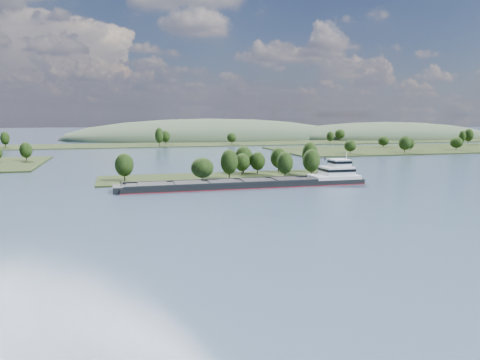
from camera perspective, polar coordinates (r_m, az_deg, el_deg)
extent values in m
plane|color=#3D516A|center=(138.19, 3.12, -2.94)|extent=(1800.00, 1800.00, 0.00)
cube|color=black|center=(195.39, -2.32, 0.27)|extent=(100.00, 30.00, 1.20)
cylinder|color=black|center=(190.45, 5.48, 0.75)|extent=(0.50, 0.50, 3.50)
ellipsoid|color=black|center=(189.95, 5.50, 2.09)|extent=(6.74, 6.74, 9.00)
cylinder|color=black|center=(206.18, 0.44, 1.40)|extent=(0.50, 0.50, 3.91)
ellipsoid|color=black|center=(205.67, 0.44, 2.78)|extent=(8.08, 8.08, 10.07)
cylinder|color=black|center=(187.43, -1.32, 0.73)|extent=(0.50, 0.50, 3.90)
ellipsoid|color=black|center=(186.87, -1.33, 2.24)|extent=(7.09, 7.09, 10.02)
cylinder|color=black|center=(200.92, 0.25, 1.09)|extent=(0.50, 0.50, 3.00)
ellipsoid|color=black|center=(200.50, 0.25, 2.18)|extent=(6.66, 6.66, 7.72)
cylinder|color=black|center=(180.00, -4.60, 0.27)|extent=(0.50, 0.50, 3.05)
ellipsoid|color=black|center=(179.52, -4.62, 1.50)|extent=(8.82, 8.82, 7.85)
cylinder|color=black|center=(187.11, -13.89, 0.43)|extent=(0.50, 0.50, 3.54)
ellipsoid|color=black|center=(186.59, -13.93, 1.80)|extent=(7.23, 7.23, 9.10)
cylinder|color=black|center=(203.90, 2.16, 1.21)|extent=(0.50, 0.50, 3.14)
ellipsoid|color=black|center=(203.47, 2.16, 2.33)|extent=(6.60, 6.60, 8.07)
cylinder|color=black|center=(212.72, 8.48, 1.58)|extent=(0.50, 0.50, 4.43)
ellipsoid|color=black|center=(212.18, 8.51, 3.10)|extent=(7.08, 7.08, 11.40)
cylinder|color=black|center=(197.12, 8.68, 0.98)|extent=(0.50, 0.50, 3.73)
ellipsoid|color=black|center=(196.61, 8.71, 2.35)|extent=(7.40, 7.40, 9.59)
cylinder|color=black|center=(211.16, 4.70, 1.48)|extent=(0.50, 0.50, 3.57)
ellipsoid|color=black|center=(210.69, 4.71, 2.71)|extent=(7.24, 7.24, 9.19)
cylinder|color=black|center=(284.59, -24.59, 2.48)|extent=(0.50, 0.50, 3.40)
ellipsoid|color=black|center=(284.27, -24.64, 3.34)|extent=(6.75, 6.75, 8.74)
cube|color=black|center=(412.54, 26.47, 3.50)|extent=(320.00, 90.00, 1.60)
cylinder|color=black|center=(315.68, 13.26, 3.42)|extent=(0.50, 0.50, 2.97)
ellipsoid|color=black|center=(315.42, 13.29, 4.10)|extent=(7.99, 7.99, 7.63)
cylinder|color=black|center=(457.93, 26.06, 4.26)|extent=(0.50, 0.50, 4.36)
ellipsoid|color=black|center=(457.68, 26.10, 4.95)|extent=(8.22, 8.22, 11.22)
cylinder|color=black|center=(375.04, 24.85, 3.58)|extent=(0.50, 0.50, 3.04)
ellipsoid|color=black|center=(374.82, 24.89, 4.17)|extent=(9.12, 9.12, 7.81)
cylinder|color=black|center=(333.98, 19.45, 3.48)|extent=(0.50, 0.50, 3.71)
ellipsoid|color=black|center=(333.68, 19.49, 4.28)|extent=(8.62, 8.62, 9.55)
cylinder|color=black|center=(354.93, 20.01, 3.63)|extent=(0.50, 0.50, 2.97)
ellipsoid|color=black|center=(354.70, 20.04, 4.24)|extent=(5.95, 5.95, 7.63)
cylinder|color=black|center=(384.68, 17.09, 4.05)|extent=(0.50, 0.50, 2.84)
ellipsoid|color=black|center=(384.47, 17.11, 4.58)|extent=(8.43, 8.43, 7.29)
cylinder|color=black|center=(444.69, 25.43, 4.18)|extent=(0.50, 0.50, 3.89)
ellipsoid|color=black|center=(444.46, 25.47, 4.81)|extent=(5.84, 5.84, 10.00)
cube|color=black|center=(412.01, -9.02, 4.22)|extent=(900.00, 60.00, 1.20)
cylinder|color=black|center=(434.84, 10.93, 4.68)|extent=(0.50, 0.50, 3.46)
ellipsoid|color=black|center=(434.62, 10.94, 5.26)|extent=(6.82, 6.82, 8.90)
cylinder|color=black|center=(414.65, -9.06, 4.60)|extent=(0.50, 0.50, 3.91)
ellipsoid|color=black|center=(414.40, -9.07, 5.29)|extent=(8.00, 8.00, 10.05)
cylinder|color=black|center=(476.67, 12.06, 4.94)|extent=(0.50, 0.50, 3.74)
ellipsoid|color=black|center=(476.45, 12.08, 5.51)|extent=(10.01, 10.01, 9.61)
cylinder|color=black|center=(414.23, -26.69, 3.86)|extent=(0.50, 0.50, 4.08)
ellipsoid|color=black|center=(413.97, -26.73, 4.58)|extent=(7.03, 7.03, 10.49)
cylinder|color=black|center=(411.92, -1.03, 4.63)|extent=(0.50, 0.50, 3.21)
ellipsoid|color=black|center=(411.70, -1.03, 5.20)|extent=(8.20, 8.20, 8.26)
cylinder|color=black|center=(392.07, -9.80, 4.47)|extent=(0.50, 0.50, 4.93)
ellipsoid|color=black|center=(391.75, -9.82, 5.39)|extent=(6.90, 6.90, 12.69)
ellipsoid|color=#374932|center=(566.90, 17.40, 4.95)|extent=(260.00, 140.00, 36.00)
ellipsoid|color=#374932|center=(519.81, -3.55, 5.06)|extent=(320.00, 160.00, 44.00)
cube|color=black|center=(171.12, 0.82, -0.63)|extent=(90.44, 12.10, 2.48)
cube|color=maroon|center=(171.20, 0.82, -0.80)|extent=(90.67, 12.33, 0.28)
cube|color=black|center=(173.96, -2.54, 0.03)|extent=(70.02, 1.08, 0.90)
cube|color=black|center=(163.29, -1.68, -0.48)|extent=(70.02, 1.08, 0.90)
cube|color=black|center=(168.64, -2.12, -0.28)|extent=(67.84, 10.77, 0.34)
cube|color=black|center=(164.75, -10.56, -0.48)|extent=(10.25, 9.35, 0.40)
cube|color=black|center=(166.22, -6.29, -0.32)|extent=(10.25, 9.35, 0.40)
cube|color=black|center=(168.59, -2.12, -0.16)|extent=(10.25, 9.35, 0.40)
cube|color=black|center=(171.84, 1.91, -0.01)|extent=(10.25, 9.35, 0.40)
cube|color=black|center=(175.90, 5.78, 0.14)|extent=(10.25, 9.35, 0.40)
cube|color=black|center=(164.40, -14.67, -1.08)|extent=(3.48, 10.19, 2.26)
cylinder|color=black|center=(164.18, -14.30, -0.52)|extent=(0.27, 0.27, 2.48)
cube|color=white|center=(183.64, 11.37, 0.41)|extent=(18.16, 11.00, 1.36)
cube|color=white|center=(183.87, 11.71, 1.12)|extent=(11.37, 9.13, 3.39)
cube|color=black|center=(183.82, 11.71, 1.26)|extent=(11.60, 9.36, 1.02)
cube|color=white|center=(184.07, 12.05, 2.04)|extent=(6.84, 6.84, 2.48)
cube|color=black|center=(184.03, 12.05, 2.18)|extent=(7.06, 7.06, 0.90)
cube|color=white|center=(183.94, 12.06, 2.46)|extent=(7.29, 7.29, 0.23)
cylinder|color=white|center=(185.14, 12.85, 2.89)|extent=(0.23, 0.23, 2.94)
cylinder|color=black|center=(184.92, 10.33, 2.60)|extent=(0.57, 0.57, 1.36)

